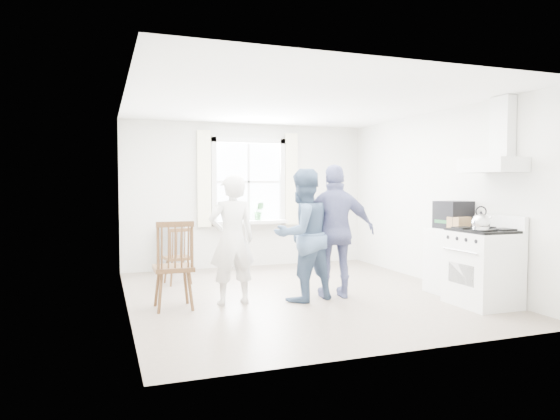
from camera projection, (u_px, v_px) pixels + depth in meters
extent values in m
cube|color=gray|center=(299.00, 295.00, 6.82)|extent=(4.62, 5.12, 0.02)
cube|color=silver|center=(248.00, 195.00, 9.12)|extent=(4.62, 0.04, 2.64)
cube|color=silver|center=(406.00, 208.00, 4.39)|extent=(4.62, 0.04, 2.64)
cube|color=silver|center=(124.00, 201.00, 5.99)|extent=(0.04, 5.12, 2.64)
cube|color=silver|center=(439.00, 198.00, 7.52)|extent=(0.04, 5.12, 2.64)
cube|color=white|center=(299.00, 102.00, 6.69)|extent=(4.62, 5.12, 0.02)
cube|color=white|center=(248.00, 182.00, 9.08)|extent=(1.20, 0.02, 1.40)
cube|color=silver|center=(249.00, 141.00, 9.01)|extent=(1.38, 0.09, 0.09)
cube|color=silver|center=(249.00, 223.00, 9.09)|extent=(1.38, 0.09, 0.09)
cube|color=silver|center=(214.00, 182.00, 8.83)|extent=(0.09, 0.09, 1.58)
cube|color=silver|center=(282.00, 182.00, 9.27)|extent=(0.09, 0.09, 1.58)
cube|color=silver|center=(250.00, 222.00, 9.02)|extent=(1.38, 0.24, 0.06)
cube|color=white|center=(204.00, 179.00, 8.76)|extent=(0.24, 0.05, 1.70)
cube|color=white|center=(291.00, 179.00, 9.31)|extent=(0.24, 0.05, 1.70)
cube|color=silver|center=(492.00, 165.00, 6.14)|extent=(0.45, 0.76, 0.18)
cube|color=silver|center=(503.00, 127.00, 6.17)|extent=(0.14, 0.30, 0.76)
cube|color=slate|center=(172.00, 249.00, 8.52)|extent=(0.40, 0.30, 0.80)
cube|color=white|center=(482.00, 269.00, 6.17)|extent=(0.65, 0.76, 0.92)
cube|color=black|center=(483.00, 231.00, 6.15)|extent=(0.61, 0.72, 0.03)
cube|color=white|center=(502.00, 223.00, 6.24)|extent=(0.06, 0.76, 0.20)
cylinder|color=silver|center=(460.00, 251.00, 6.04)|extent=(0.02, 0.61, 0.02)
sphere|color=silver|center=(481.00, 222.00, 5.90)|extent=(0.21, 0.21, 0.21)
cylinder|color=silver|center=(481.00, 228.00, 5.90)|extent=(0.19, 0.19, 0.04)
torus|color=black|center=(481.00, 212.00, 5.89)|extent=(0.13, 0.07, 0.13)
cube|color=silver|center=(450.00, 261.00, 6.86)|extent=(0.50, 0.55, 0.90)
cube|color=black|center=(453.00, 221.00, 6.84)|extent=(0.47, 0.43, 0.20)
cube|color=black|center=(454.00, 208.00, 6.83)|extent=(0.47, 0.43, 0.18)
cube|color=#9B764B|center=(459.00, 223.00, 6.66)|extent=(0.30, 0.25, 0.17)
cube|color=#432915|center=(178.00, 258.00, 7.53)|extent=(0.42, 0.41, 0.04)
cube|color=#432915|center=(181.00, 244.00, 7.38)|extent=(0.35, 0.12, 0.47)
cylinder|color=#432915|center=(178.00, 271.00, 7.54)|extent=(0.03, 0.03, 0.37)
cube|color=#432915|center=(173.00, 268.00, 6.02)|extent=(0.46, 0.44, 0.05)
cube|color=#432915|center=(175.00, 246.00, 5.82)|extent=(0.44, 0.07, 0.59)
cylinder|color=#432915|center=(173.00, 289.00, 6.04)|extent=(0.04, 0.04, 0.47)
imported|color=white|center=(232.00, 240.00, 6.24)|extent=(0.62, 0.62, 1.63)
imported|color=#405778|center=(303.00, 235.00, 6.43)|extent=(1.02, 1.02, 1.71)
imported|color=navy|center=(336.00, 231.00, 6.59)|extent=(1.25, 1.25, 1.77)
imported|color=#306D34|center=(259.00, 211.00, 9.04)|extent=(0.23, 0.23, 0.33)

